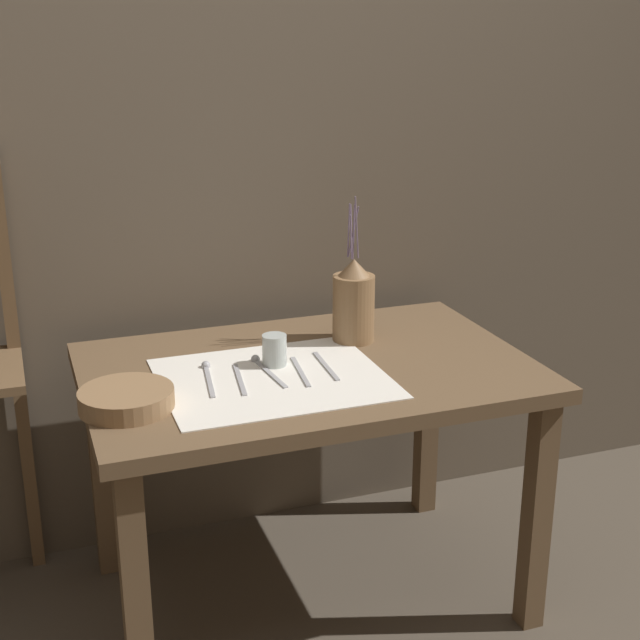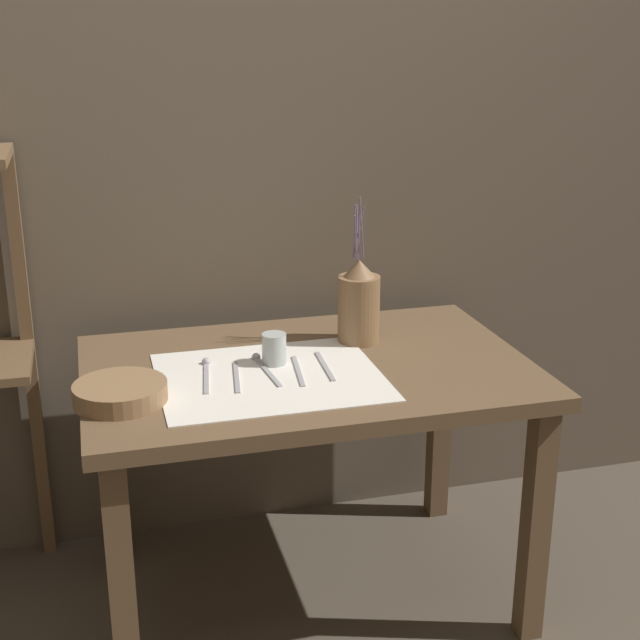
{
  "view_description": "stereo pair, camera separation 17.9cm",
  "coord_description": "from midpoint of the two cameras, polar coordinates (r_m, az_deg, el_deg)",
  "views": [
    {
      "loc": [
        -0.7,
        -2.06,
        1.56
      ],
      "look_at": [
        0.03,
        0.0,
        0.82
      ],
      "focal_mm": 50.0,
      "sensor_mm": 36.0,
      "label": 1
    },
    {
      "loc": [
        -0.53,
        -2.11,
        1.56
      ],
      "look_at": [
        0.03,
        0.0,
        0.82
      ],
      "focal_mm": 50.0,
      "sensor_mm": 36.0,
      "label": 2
    }
  ],
  "objects": [
    {
      "name": "fork_outer",
      "position": [
        2.28,
        -3.51,
        -3.34
      ],
      "size": [
        0.04,
        0.21,
        0.0
      ],
      "color": "#A8A8AD",
      "rests_on": "wooden_table"
    },
    {
      "name": "stone_wall_back",
      "position": [
        2.67,
        -6.3,
        10.75
      ],
      "size": [
        7.0,
        0.06,
        2.4
      ],
      "color": "brown",
      "rests_on": "ground_plane"
    },
    {
      "name": "ground_plane",
      "position": [
        2.67,
        -2.72,
        -17.12
      ],
      "size": [
        12.0,
        12.0,
        0.0
      ],
      "primitive_type": "plane",
      "color": "brown"
    },
    {
      "name": "linen_cloth",
      "position": [
        2.25,
        -5.31,
        -3.77
      ],
      "size": [
        0.56,
        0.47,
        0.0
      ],
      "color": "white",
      "rests_on": "wooden_table"
    },
    {
      "name": "glass_tumbler_near",
      "position": [
        2.32,
        -5.14,
        -1.96
      ],
      "size": [
        0.06,
        0.06,
        0.08
      ],
      "color": "#B7C1BC",
      "rests_on": "wooden_table"
    },
    {
      "name": "wooden_table",
      "position": [
        2.37,
        -2.94,
        -5.04
      ],
      "size": [
        1.16,
        0.77,
        0.7
      ],
      "color": "brown",
      "rests_on": "ground_plane"
    },
    {
      "name": "spoon_inner",
      "position": [
        2.3,
        -9.45,
        -3.33
      ],
      "size": [
        0.05,
        0.22,
        0.02
      ],
      "color": "#A8A8AD",
      "rests_on": "wooden_table"
    },
    {
      "name": "wooden_bowl",
      "position": [
        2.13,
        -14.66,
        -4.96
      ],
      "size": [
        0.22,
        0.22,
        0.05
      ],
      "color": "#8E6B47",
      "rests_on": "wooden_table"
    },
    {
      "name": "knife_center",
      "position": [
        2.31,
        -1.84,
        -2.99
      ],
      "size": [
        0.02,
        0.21,
        0.0
      ],
      "color": "#A8A8AD",
      "rests_on": "wooden_table"
    },
    {
      "name": "spoon_outer",
      "position": [
        2.32,
        -5.98,
        -2.92
      ],
      "size": [
        0.04,
        0.22,
        0.02
      ],
      "color": "#A8A8AD",
      "rests_on": "wooden_table"
    },
    {
      "name": "pitcher_with_flowers",
      "position": [
        2.47,
        0.1,
        1.07
      ],
      "size": [
        0.12,
        0.12,
        0.41
      ],
      "color": "olive",
      "rests_on": "wooden_table"
    },
    {
      "name": "fork_inner",
      "position": [
        2.24,
        -7.44,
        -3.82
      ],
      "size": [
        0.04,
        0.2,
        0.0
      ],
      "color": "#A8A8AD",
      "rests_on": "wooden_table"
    }
  ]
}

